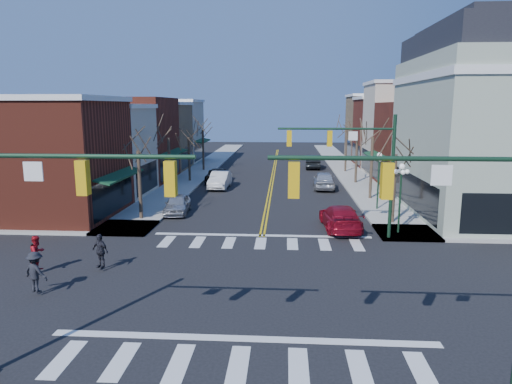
% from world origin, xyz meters
% --- Properties ---
extents(ground, '(160.00, 160.00, 0.00)m').
position_xyz_m(ground, '(0.00, 0.00, 0.00)').
color(ground, black).
rests_on(ground, ground).
extents(sidewalk_left, '(3.50, 70.00, 0.15)m').
position_xyz_m(sidewalk_left, '(-8.75, 20.00, 0.07)').
color(sidewalk_left, '#9E9B93').
rests_on(sidewalk_left, ground).
extents(sidewalk_right, '(3.50, 70.00, 0.15)m').
position_xyz_m(sidewalk_right, '(8.75, 20.00, 0.07)').
color(sidewalk_right, '#9E9B93').
rests_on(sidewalk_right, ground).
extents(bldg_left_brick_a, '(10.00, 8.50, 8.00)m').
position_xyz_m(bldg_left_brick_a, '(-15.50, 11.75, 4.00)').
color(bldg_left_brick_a, maroon).
rests_on(bldg_left_brick_a, ground).
extents(bldg_left_stucco_a, '(10.00, 7.00, 7.50)m').
position_xyz_m(bldg_left_stucco_a, '(-15.50, 19.50, 3.75)').
color(bldg_left_stucco_a, beige).
rests_on(bldg_left_stucco_a, ground).
extents(bldg_left_brick_b, '(10.00, 9.00, 8.50)m').
position_xyz_m(bldg_left_brick_b, '(-15.50, 27.50, 4.25)').
color(bldg_left_brick_b, maroon).
rests_on(bldg_left_brick_b, ground).
extents(bldg_left_tan, '(10.00, 7.50, 7.80)m').
position_xyz_m(bldg_left_tan, '(-15.50, 35.75, 3.90)').
color(bldg_left_tan, '#967A53').
rests_on(bldg_left_tan, ground).
extents(bldg_left_stucco_b, '(10.00, 8.00, 8.20)m').
position_xyz_m(bldg_left_stucco_b, '(-15.50, 43.50, 4.10)').
color(bldg_left_stucco_b, beige).
rests_on(bldg_left_stucco_b, ground).
extents(bldg_right_brick_a, '(10.00, 8.50, 8.00)m').
position_xyz_m(bldg_right_brick_a, '(15.50, 25.75, 4.00)').
color(bldg_right_brick_a, maroon).
rests_on(bldg_right_brick_a, ground).
extents(bldg_right_stucco, '(10.00, 7.00, 10.00)m').
position_xyz_m(bldg_right_stucco, '(15.50, 33.50, 5.00)').
color(bldg_right_stucco, beige).
rests_on(bldg_right_stucco, ground).
extents(bldg_right_brick_b, '(10.00, 8.00, 8.50)m').
position_xyz_m(bldg_right_brick_b, '(15.50, 41.00, 4.25)').
color(bldg_right_brick_b, maroon).
rests_on(bldg_right_brick_b, ground).
extents(bldg_right_tan, '(10.00, 8.00, 9.00)m').
position_xyz_m(bldg_right_tan, '(15.50, 49.00, 4.50)').
color(bldg_right_tan, '#967A53').
rests_on(bldg_right_tan, ground).
extents(victorian_corner, '(12.25, 14.25, 13.30)m').
position_xyz_m(victorian_corner, '(16.50, 14.50, 6.66)').
color(victorian_corner, '#A0AC95').
rests_on(victorian_corner, ground).
extents(traffic_mast_near_left, '(6.60, 0.28, 7.20)m').
position_xyz_m(traffic_mast_near_left, '(-5.55, -7.40, 4.71)').
color(traffic_mast_near_left, '#14331E').
rests_on(traffic_mast_near_left, ground).
extents(traffic_mast_near_right, '(6.60, 0.28, 7.20)m').
position_xyz_m(traffic_mast_near_right, '(5.55, -7.40, 4.71)').
color(traffic_mast_near_right, '#14331E').
rests_on(traffic_mast_near_right, ground).
extents(traffic_mast_far_right, '(6.60, 0.28, 7.20)m').
position_xyz_m(traffic_mast_far_right, '(5.55, 7.40, 4.71)').
color(traffic_mast_far_right, '#14331E').
rests_on(traffic_mast_far_right, ground).
extents(lamppost_corner, '(0.36, 0.36, 4.33)m').
position_xyz_m(lamppost_corner, '(8.20, 8.50, 2.96)').
color(lamppost_corner, '#14331E').
rests_on(lamppost_corner, ground).
extents(lamppost_midblock, '(0.36, 0.36, 4.33)m').
position_xyz_m(lamppost_midblock, '(8.20, 15.00, 2.96)').
color(lamppost_midblock, '#14331E').
rests_on(lamppost_midblock, ground).
extents(tree_left_a, '(0.24, 0.24, 4.76)m').
position_xyz_m(tree_left_a, '(-8.40, 11.00, 2.38)').
color(tree_left_a, '#382B21').
rests_on(tree_left_a, ground).
extents(tree_left_b, '(0.24, 0.24, 5.04)m').
position_xyz_m(tree_left_b, '(-8.40, 19.00, 2.52)').
color(tree_left_b, '#382B21').
rests_on(tree_left_b, ground).
extents(tree_left_c, '(0.24, 0.24, 4.55)m').
position_xyz_m(tree_left_c, '(-8.40, 27.00, 2.27)').
color(tree_left_c, '#382B21').
rests_on(tree_left_c, ground).
extents(tree_left_d, '(0.24, 0.24, 4.90)m').
position_xyz_m(tree_left_d, '(-8.40, 35.00, 2.45)').
color(tree_left_d, '#382B21').
rests_on(tree_left_d, ground).
extents(tree_right_a, '(0.24, 0.24, 4.62)m').
position_xyz_m(tree_right_a, '(8.40, 11.00, 2.31)').
color(tree_right_a, '#382B21').
rests_on(tree_right_a, ground).
extents(tree_right_b, '(0.24, 0.24, 5.18)m').
position_xyz_m(tree_right_b, '(8.40, 19.00, 2.59)').
color(tree_right_b, '#382B21').
rests_on(tree_right_b, ground).
extents(tree_right_c, '(0.24, 0.24, 4.83)m').
position_xyz_m(tree_right_c, '(8.40, 27.00, 2.42)').
color(tree_right_c, '#382B21').
rests_on(tree_right_c, ground).
extents(tree_right_d, '(0.24, 0.24, 4.97)m').
position_xyz_m(tree_right_d, '(8.40, 35.00, 2.48)').
color(tree_right_d, '#382B21').
rests_on(tree_right_d, ground).
extents(car_left_near, '(1.91, 4.12, 1.37)m').
position_xyz_m(car_left_near, '(-6.40, 13.12, 0.68)').
color(car_left_near, '#A8A8AD').
rests_on(car_left_near, ground).
extents(car_left_mid, '(1.77, 4.76, 1.55)m').
position_xyz_m(car_left_mid, '(-4.80, 23.63, 0.78)').
color(car_left_mid, silver).
rests_on(car_left_mid, ground).
extents(car_left_far, '(2.55, 5.04, 1.37)m').
position_xyz_m(car_left_far, '(-5.49, 26.83, 0.68)').
color(car_left_far, black).
rests_on(car_left_far, ground).
extents(car_right_near, '(2.46, 5.39, 1.53)m').
position_xyz_m(car_right_near, '(4.85, 9.58, 0.76)').
color(car_right_near, maroon).
rests_on(car_right_near, ground).
extents(car_right_mid, '(2.11, 4.92, 1.66)m').
position_xyz_m(car_right_mid, '(5.00, 23.90, 0.83)').
color(car_right_mid, silver).
rests_on(car_right_mid, ground).
extents(car_right_far, '(1.95, 5.09, 1.66)m').
position_xyz_m(car_right_far, '(4.80, 38.28, 0.83)').
color(car_right_far, black).
rests_on(car_right_far, ground).
extents(pedestrian_red_b, '(0.78, 0.92, 1.68)m').
position_xyz_m(pedestrian_red_b, '(-10.00, 0.79, 0.99)').
color(pedestrian_red_b, '#AE121D').
rests_on(pedestrian_red_b, sidewalk_left).
extents(pedestrian_dark_a, '(1.03, 0.77, 1.62)m').
position_xyz_m(pedestrian_dark_a, '(-7.30, 1.41, 0.96)').
color(pedestrian_dark_a, black).
rests_on(pedestrian_dark_a, sidewalk_left).
extents(pedestrian_dark_b, '(1.25, 0.95, 1.70)m').
position_xyz_m(pedestrian_dark_b, '(-8.78, -1.57, 1.00)').
color(pedestrian_dark_b, black).
rests_on(pedestrian_dark_b, sidewalk_left).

